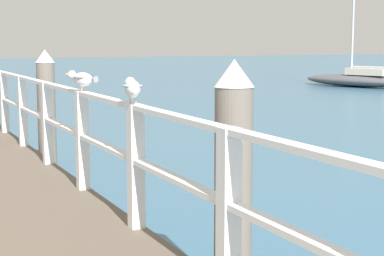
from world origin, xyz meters
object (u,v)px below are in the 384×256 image
dock_piling_far (47,111)px  boat_0 (357,79)px  seagull_background (82,79)px  dock_piling_near (233,188)px  seagull_foreground (133,88)px

dock_piling_far → boat_0: 21.23m
seagull_background → dock_piling_near: bearing=-104.6°
dock_piling_near → seagull_background: (-0.38, 2.53, 0.68)m
dock_piling_far → seagull_foreground: size_ratio=4.04×
seagull_foreground → boat_0: size_ratio=0.08×
dock_piling_near → boat_0: boat_0 is taller
dock_piling_near → dock_piling_far: same height
dock_piling_near → seagull_background: dock_piling_near is taller
dock_piling_far → dock_piling_near: bearing=-90.0°
dock_piling_near → seagull_background: size_ratio=4.19×
seagull_background → boat_0: boat_0 is taller
dock_piling_far → boat_0: boat_0 is taller
dock_piling_far → seagull_background: dock_piling_far is taller
dock_piling_far → seagull_foreground: bearing=-94.5°
dock_piling_near → boat_0: (17.05, 18.49, -0.61)m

